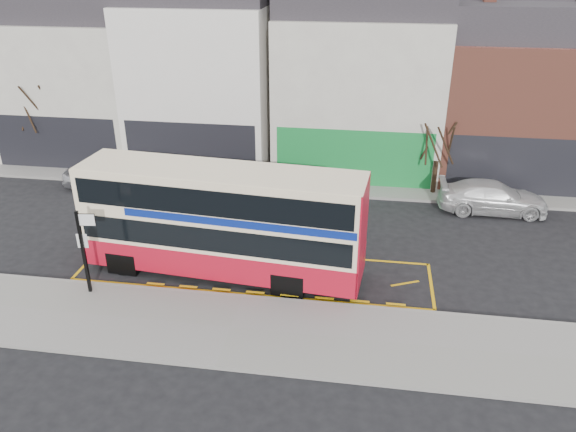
% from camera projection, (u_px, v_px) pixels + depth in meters
% --- Properties ---
extents(ground, '(120.00, 120.00, 0.00)m').
position_uv_depth(ground, '(245.00, 293.00, 21.21)').
color(ground, black).
rests_on(ground, ground).
extents(pavement, '(40.00, 4.00, 0.15)m').
position_uv_depth(pavement, '(231.00, 329.00, 19.13)').
color(pavement, gray).
rests_on(pavement, ground).
extents(kerb, '(40.00, 0.15, 0.15)m').
position_uv_depth(kerb, '(243.00, 297.00, 20.84)').
color(kerb, gray).
rests_on(kerb, ground).
extents(far_pavement, '(50.00, 3.00, 0.15)m').
position_uv_depth(far_pavement, '(289.00, 182.00, 30.97)').
color(far_pavement, gray).
rests_on(far_pavement, ground).
extents(road_markings, '(14.00, 3.40, 0.01)m').
position_uv_depth(road_markings, '(254.00, 271.00, 22.63)').
color(road_markings, '#E8AC0C').
rests_on(road_markings, ground).
extents(terrace_far_left, '(8.00, 8.01, 10.80)m').
position_uv_depth(terrace_far_left, '(80.00, 73.00, 34.27)').
color(terrace_far_left, beige).
rests_on(terrace_far_left, ground).
extents(terrace_left, '(8.00, 8.01, 11.80)m').
position_uv_depth(terrace_left, '(206.00, 69.00, 32.98)').
color(terrace_left, silver).
rests_on(terrace_left, ground).
extents(terrace_green_shop, '(9.00, 8.01, 11.30)m').
position_uv_depth(terrace_green_shop, '(360.00, 78.00, 31.87)').
color(terrace_green_shop, beige).
rests_on(terrace_green_shop, ground).
extents(terrace_right, '(9.00, 8.01, 10.30)m').
position_uv_depth(terrace_right, '(524.00, 92.00, 30.88)').
color(terrace_right, '#974E3C').
rests_on(terrace_right, ground).
extents(double_decker_bus, '(11.15, 3.48, 4.38)m').
position_uv_depth(double_decker_bus, '(223.00, 220.00, 21.62)').
color(double_decker_bus, '#FFEAC2').
rests_on(double_decker_bus, ground).
extents(bus_stop_post, '(0.83, 0.17, 3.32)m').
position_uv_depth(bus_stop_post, '(84.00, 245.00, 20.23)').
color(bus_stop_post, black).
rests_on(bus_stop_post, pavement).
extents(car_silver, '(4.02, 1.73, 1.35)m').
position_uv_depth(car_silver, '(101.00, 176.00, 30.12)').
color(car_silver, silver).
rests_on(car_silver, ground).
extents(car_grey, '(4.77, 2.01, 1.53)m').
position_uv_depth(car_grey, '(260.00, 180.00, 29.36)').
color(car_grey, '#3A3E41').
rests_on(car_grey, ground).
extents(car_white, '(5.22, 2.16, 1.51)m').
position_uv_depth(car_white, '(493.00, 197.00, 27.44)').
color(car_white, silver).
rests_on(car_white, ground).
extents(street_tree_left, '(2.94, 2.94, 6.35)m').
position_uv_depth(street_tree_left, '(35.00, 93.00, 31.68)').
color(street_tree_left, '#342517').
rests_on(street_tree_left, ground).
extents(street_tree_right, '(2.31, 2.31, 5.00)m').
position_uv_depth(street_tree_right, '(440.00, 132.00, 28.15)').
color(street_tree_right, '#342517').
rests_on(street_tree_right, ground).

